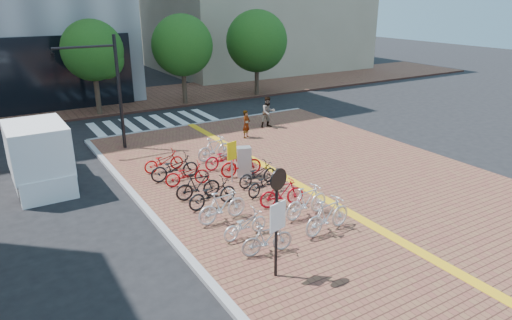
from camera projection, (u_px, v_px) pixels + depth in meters
ground at (273, 210)px, 16.66m from camera, size 120.00×120.00×0.00m
sidewalk at (443, 246)px, 14.08m from camera, size 14.00×34.00×0.15m
tactile_strip at (421, 252)px, 13.56m from camera, size 0.40×34.00×0.01m
kerb_north at (206, 123)px, 27.75m from camera, size 14.00×0.25×0.15m
far_sidewalk at (116, 102)px, 33.52m from camera, size 70.00×8.00×0.15m
crosswalk at (155, 123)px, 28.16m from camera, size 7.50×4.00×0.01m
street_trees at (197, 46)px, 31.78m from camera, size 16.20×4.60×6.35m
bike_0 at (267, 239)px, 13.36m from camera, size 1.67×0.70×0.97m
bike_1 at (245, 224)px, 14.34m from camera, size 1.68×0.75×0.86m
bike_2 at (222, 206)px, 15.30m from camera, size 1.88×0.66×1.11m
bike_3 at (212, 193)px, 16.41m from camera, size 1.97×0.81×1.01m
bike_4 at (198, 186)px, 17.05m from camera, size 1.77×0.68×1.03m
bike_5 at (187, 174)px, 18.29m from camera, size 1.88×0.97×0.94m
bike_6 at (175, 168)px, 18.83m from camera, size 2.06×0.85×1.06m
bike_7 at (164, 161)px, 19.77m from camera, size 1.76×0.64×0.92m
bike_8 at (328, 216)px, 14.57m from camera, size 2.00×0.79×1.17m
bike_9 at (307, 201)px, 15.63m from camera, size 1.92×0.72×1.13m
bike_10 at (282, 193)px, 16.43m from camera, size 1.78×0.81×1.03m
bike_11 at (265, 182)px, 17.49m from camera, size 1.85×0.95×0.93m
bike_12 at (257, 174)px, 18.29m from camera, size 1.86×0.80×0.95m
bike_13 at (241, 164)px, 19.20m from camera, size 1.87×0.78×1.09m
bike_14 at (225, 157)px, 20.11m from camera, size 1.93×0.70×1.01m
bike_15 at (215, 148)px, 21.16m from camera, size 1.87×0.74×1.09m
pedestrian_a at (246, 124)px, 24.43m from camera, size 0.65×0.59×1.50m
pedestrian_b at (268, 112)px, 26.37m from camera, size 0.92×0.74×1.79m
utility_box at (244, 162)px, 19.16m from camera, size 0.70×0.60×1.29m
yellow_sign at (232, 154)px, 18.31m from camera, size 0.47×0.17×1.74m
notice_sign at (277, 210)px, 11.75m from camera, size 0.57×0.20×3.15m
traffic_light_pole at (90, 73)px, 21.14m from camera, size 2.98×1.15×5.55m
box_truck at (37, 155)px, 18.50m from camera, size 2.16×4.78×2.75m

